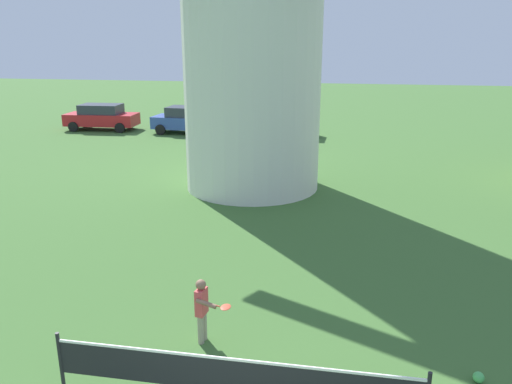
% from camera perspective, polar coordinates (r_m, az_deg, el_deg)
% --- Properties ---
extents(tennis_net, '(5.54, 0.06, 1.10)m').
position_cam_1_polar(tennis_net, '(7.82, -2.71, -20.12)').
color(tennis_net, black).
rests_on(tennis_net, ground_plane).
extents(player_far, '(0.72, 0.59, 1.26)m').
position_cam_1_polar(player_far, '(9.44, -6.07, -12.87)').
color(player_far, '#9E937F').
rests_on(player_far, ground_plane).
extents(stray_ball, '(0.18, 0.18, 0.18)m').
position_cam_1_polar(stray_ball, '(9.50, 23.93, -18.66)').
color(stray_ball, '#4CB259').
rests_on(stray_ball, ground_plane).
extents(parked_car_red, '(4.37, 2.05, 1.56)m').
position_cam_1_polar(parked_car_red, '(32.42, -17.11, 8.17)').
color(parked_car_red, red).
rests_on(parked_car_red, ground_plane).
extents(parked_car_blue, '(4.15, 2.12, 1.56)m').
position_cam_1_polar(parked_car_blue, '(30.14, -7.77, 8.13)').
color(parked_car_blue, '#334C99').
rests_on(parked_car_blue, ground_plane).
extents(parked_car_silver, '(4.39, 2.03, 1.56)m').
position_cam_1_polar(parked_car_silver, '(29.04, 2.51, 7.94)').
color(parked_car_silver, silver).
rests_on(parked_car_silver, ground_plane).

